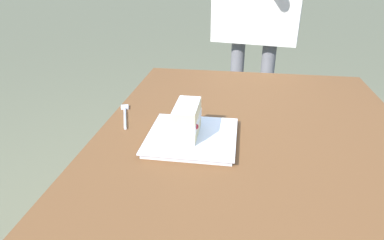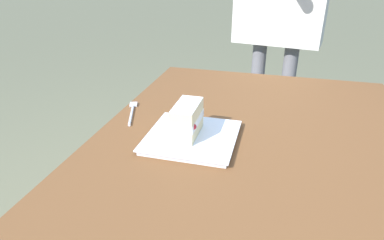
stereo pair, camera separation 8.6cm
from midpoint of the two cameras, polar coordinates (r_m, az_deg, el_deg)
name	(u,v)px [view 1 (the left image)]	position (r m, az deg, el deg)	size (l,w,h in m)	color
patio_table	(252,183)	(0.92, 7.60, -10.74)	(1.28, 0.87, 0.75)	brown
dessert_plate	(192,137)	(0.88, -2.79, -3.05)	(0.23, 0.23, 0.02)	white
cake_slice	(187,120)	(0.86, -3.75, -0.03)	(0.12, 0.07, 0.09)	beige
dessert_fork	(125,114)	(1.05, -13.79, 0.89)	(0.17, 0.07, 0.01)	silver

